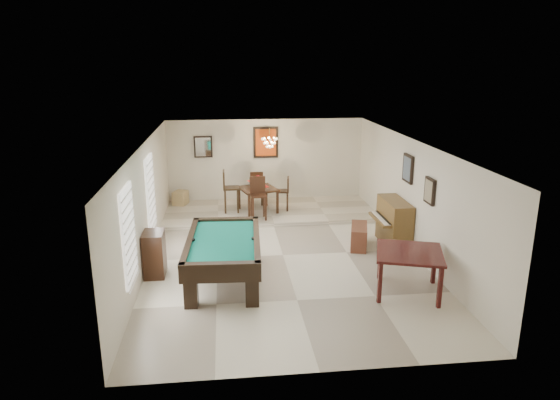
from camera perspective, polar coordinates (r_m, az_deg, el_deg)
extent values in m
cube|color=beige|center=(11.55, 0.34, -6.36)|extent=(6.00, 9.00, 0.02)
cube|color=silver|center=(15.48, -1.63, 4.43)|extent=(6.00, 0.04, 2.60)
cube|color=silver|center=(6.95, 4.82, -10.21)|extent=(6.00, 0.04, 2.60)
cube|color=silver|center=(11.18, -15.10, -0.56)|extent=(0.04, 9.00, 2.60)
cube|color=silver|center=(11.84, 14.92, 0.36)|extent=(0.04, 9.00, 2.60)
cube|color=white|center=(10.84, 0.36, 6.54)|extent=(6.00, 9.00, 0.04)
cube|color=beige|center=(14.57, -1.18, -1.31)|extent=(6.00, 2.50, 0.12)
cube|color=white|center=(9.08, -16.91, -3.83)|extent=(0.06, 1.00, 1.70)
cube|color=white|center=(11.72, -14.58, 0.73)|extent=(0.06, 1.00, 1.70)
cube|color=#5C2E1D|center=(12.10, 9.00, -4.12)|extent=(0.61, 1.01, 0.53)
cube|color=black|center=(10.68, -14.16, -5.99)|extent=(0.42, 0.63, 0.94)
cube|color=tan|center=(15.31, -11.30, 0.24)|extent=(0.49, 0.54, 0.41)
cube|color=#D84C14|center=(15.33, -1.64, 6.60)|extent=(0.75, 0.06, 0.95)
cube|color=white|center=(15.31, -8.78, 6.03)|extent=(0.55, 0.06, 0.65)
cube|color=slate|center=(11.96, 14.43, 3.51)|extent=(0.06, 0.55, 0.65)
cube|color=gray|center=(10.84, 16.74, 1.00)|extent=(0.06, 0.45, 0.55)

